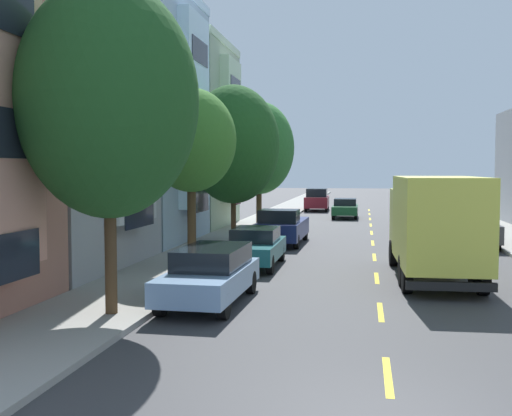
{
  "coord_description": "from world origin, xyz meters",
  "views": [
    {
      "loc": [
        -0.44,
        -8.97,
        3.6
      ],
      "look_at": [
        -5.78,
        22.02,
        1.65
      ],
      "focal_mm": 44.12,
      "sensor_mm": 36.0,
      "label": 1
    }
  ],
  "objects": [
    {
      "name": "parked_suv_burgundy",
      "position": [
        -4.45,
        45.31,
        0.99
      ],
      "size": [
        2.06,
        4.84,
        1.93
      ],
      "color": "maroon",
      "rests_on": "ground_plane"
    },
    {
      "name": "parked_pickup_navy",
      "position": [
        -4.29,
        20.71,
        0.83
      ],
      "size": [
        2.08,
        5.33,
        1.73
      ],
      "color": "navy",
      "rests_on": "ground_plane"
    },
    {
      "name": "sidewalk_left",
      "position": [
        -7.1,
        28.0,
        0.07
      ],
      "size": [
        3.2,
        120.0,
        0.14
      ],
      "primitive_type": "cube",
      "color": "#99968E",
      "rests_on": "ground_plane"
    },
    {
      "name": "moving_forest_sedan",
      "position": [
        -1.8,
        37.54,
        0.75
      ],
      "size": [
        1.8,
        4.5,
        1.43
      ],
      "color": "#194C28",
      "rests_on": "ground_plane"
    },
    {
      "name": "street_tree_nearest",
      "position": [
        -6.4,
        5.15,
        5.23
      ],
      "size": [
        4.26,
        4.26,
        7.91
      ],
      "color": "#47331E",
      "rests_on": "sidewalk_left"
    },
    {
      "name": "street_tree_second",
      "position": [
        -6.4,
        12.3,
        4.59
      ],
      "size": [
        3.15,
        3.15,
        6.28
      ],
      "color": "#47331E",
      "rests_on": "sidewalk_left"
    },
    {
      "name": "townhouse_fourth_sage",
      "position": [
        -13.78,
        28.46,
        5.49
      ],
      "size": [
        10.98,
        8.11,
        11.38
      ],
      "color": "#99AD8E",
      "rests_on": "ground_plane"
    },
    {
      "name": "parked_wagon_sky",
      "position": [
        -4.48,
        7.28,
        0.8
      ],
      "size": [
        1.93,
        4.74,
        1.5
      ],
      "color": "#7A9EC6",
      "rests_on": "ground_plane"
    },
    {
      "name": "parked_pickup_charcoal",
      "position": [
        4.49,
        21.99,
        0.83
      ],
      "size": [
        2.02,
        5.31,
        1.73
      ],
      "color": "#333338",
      "rests_on": "ground_plane"
    },
    {
      "name": "delivery_box_truck",
      "position": [
        1.81,
        11.86,
        1.9
      ],
      "size": [
        2.61,
        7.36,
        3.36
      ],
      "color": "#D8D84C",
      "rests_on": "ground_plane"
    },
    {
      "name": "street_tree_third",
      "position": [
        -6.4,
        19.46,
        4.73
      ],
      "size": [
        4.26,
        4.26,
        7.32
      ],
      "color": "#47331E",
      "rests_on": "sidewalk_left"
    },
    {
      "name": "lane_centerline_dashes",
      "position": [
        0.0,
        24.5,
        0.0
      ],
      "size": [
        0.14,
        47.2,
        0.01
      ],
      "color": "yellow",
      "rests_on": "ground_plane"
    },
    {
      "name": "ground_plane",
      "position": [
        0.0,
        30.0,
        0.0
      ],
      "size": [
        160.0,
        160.0,
        0.0
      ],
      "primitive_type": "plane",
      "color": "#38383A"
    },
    {
      "name": "townhouse_third_powder_blue",
      "position": [
        -14.4,
        20.15,
        5.87
      ],
      "size": [
        12.21,
        8.11,
        12.14
      ],
      "color": "#9EB7CC",
      "rests_on": "ground_plane"
    },
    {
      "name": "parked_wagon_white",
      "position": [
        4.48,
        44.24,
        0.8
      ],
      "size": [
        1.96,
        4.75,
        1.5
      ],
      "color": "silver",
      "rests_on": "ground_plane"
    },
    {
      "name": "parked_sedan_teal",
      "position": [
        -4.39,
        13.73,
        0.75
      ],
      "size": [
        1.83,
        4.51,
        1.43
      ],
      "color": "#195B60",
      "rests_on": "ground_plane"
    },
    {
      "name": "street_tree_farthest",
      "position": [
        -6.4,
        26.62,
        4.8
      ],
      "size": [
        4.04,
        4.04,
        7.32
      ],
      "color": "#47331E",
      "rests_on": "sidewalk_left"
    },
    {
      "name": "sidewalk_right",
      "position": [
        7.1,
        28.0,
        0.07
      ],
      "size": [
        3.2,
        120.0,
        0.14
      ],
      "primitive_type": "cube",
      "color": "#99968E",
      "rests_on": "ground_plane"
    }
  ]
}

